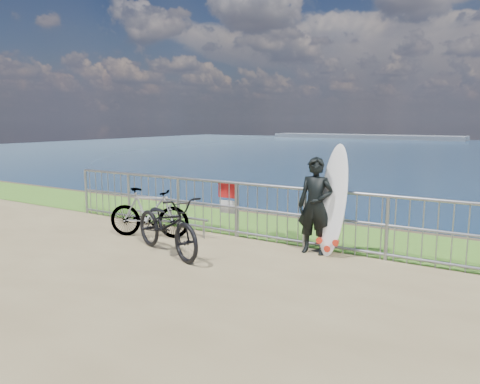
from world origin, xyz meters
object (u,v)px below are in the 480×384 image
Objects in this scene: surfer at (315,206)px; surfboard at (333,204)px; bicycle_near at (167,225)px; bicycle_far at (149,213)px.

surfer is 0.88× the size of surfboard.
surfer reaches higher than bicycle_near.
surfboard is at bearing -98.88° from bicycle_far.
bicycle_far is (-1.10, 0.72, -0.03)m from bicycle_near.
surfer is at bearing -36.45° from bicycle_near.
surfboard is 1.17× the size of bicycle_far.
surfboard is at bearing 9.60° from surfer.
surfer reaches higher than bicycle_far.
bicycle_near reaches higher than bicycle_far.
surfboard is 3.68m from bicycle_far.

